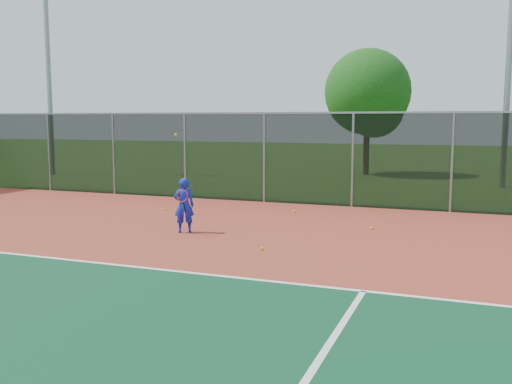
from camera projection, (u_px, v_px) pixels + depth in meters
ground at (162, 343)px, 7.19m from camera, size 120.00×120.00×0.00m
court_apron at (226, 297)px, 9.05m from camera, size 30.00×20.00×0.02m
fence_back at (353, 159)px, 18.12m from camera, size 30.00×0.06×3.03m
tennis_player at (184, 205)px, 14.06m from camera, size 0.60×0.67×2.45m
practice_ball_0 at (294, 212)px, 17.12m from camera, size 0.07×0.07×0.07m
practice_ball_2 at (262, 249)px, 12.21m from camera, size 0.07×0.07×0.07m
practice_ball_3 at (165, 209)px, 17.60m from camera, size 0.07×0.07×0.07m
practice_ball_4 at (372, 228)px, 14.52m from camera, size 0.07×0.07×0.07m
floodlight_nw at (47, 41)px, 28.45m from camera, size 0.90×0.40×11.84m
floodlight_n at (511, 21)px, 22.77m from camera, size 0.90×0.40×11.84m
tree_back_left at (369, 96)px, 28.57m from camera, size 4.32×4.32×6.35m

